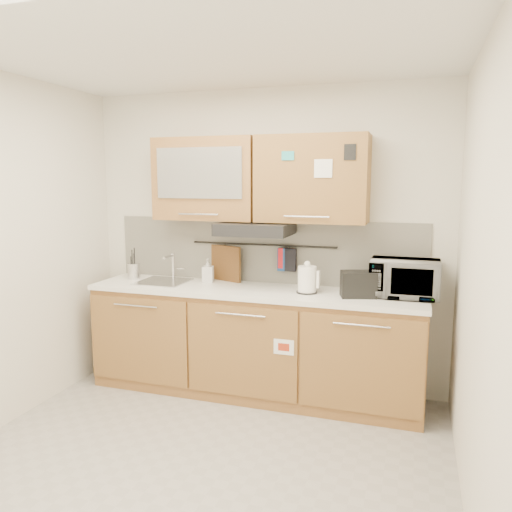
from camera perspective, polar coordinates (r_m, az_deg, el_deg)
The scene contains 20 objects.
floor at distance 3.50m, azimuth -6.89°, elevation -22.80°, with size 3.20×3.20×0.00m, color #9E9993.
ceiling at distance 3.08m, azimuth -7.84°, elevation 23.20°, with size 3.20×3.20×0.00m, color white.
wall_back at distance 4.42m, azimuth 0.93°, elevation 1.89°, with size 3.20×3.20×0.00m, color silver.
wall_right at distance 2.77m, azimuth 24.27°, elevation -2.98°, with size 3.00×3.00×0.00m, color silver.
base_cabinet at distance 4.33m, azimuth -0.30°, elevation -10.41°, with size 2.80×0.64×0.88m.
countertop at distance 4.20m, azimuth -0.32°, elevation -4.03°, with size 2.82×0.62×0.04m, color white.
backsplash at distance 4.42m, azimuth 0.88°, elevation 0.58°, with size 2.80×0.02×0.56m, color silver.
upper_cabinets at distance 4.22m, azimuth 0.17°, elevation 8.79°, with size 1.82×0.37×0.70m.
range_hood at distance 4.17m, azimuth -0.07°, elevation 3.14°, with size 0.60×0.46×0.10m, color black.
sink at distance 4.54m, azimuth -10.51°, elevation -2.89°, with size 0.42×0.40×0.26m.
utensil_rail at distance 4.38m, azimuth 0.73°, elevation 1.29°, with size 0.02×0.02×1.30m, color black.
utensil_crock at distance 4.73m, azimuth -13.79°, elevation -1.65°, with size 0.15×0.15×0.29m.
kettle at distance 4.04m, azimuth 5.87°, elevation -2.77°, with size 0.19×0.17×0.26m.
toaster at distance 3.96m, azimuth 11.62°, elevation -3.15°, with size 0.30×0.23×0.20m.
microwave at distance 4.05m, azimuth 16.62°, elevation -2.46°, with size 0.52×0.35×0.29m, color #999999.
soap_bottle at distance 4.46m, azimuth -5.52°, elevation -1.65°, with size 0.09×0.10×0.21m, color #999999.
cutting_board at distance 4.51m, azimuth -3.57°, elevation -1.57°, with size 0.35×0.03×0.44m, color brown.
oven_mitt at distance 4.32m, azimuth 3.26°, elevation -0.41°, with size 0.12×0.03×0.20m, color navy.
dark_pouch at distance 4.31m, azimuth 3.80°, elevation -0.44°, with size 0.13×0.04×0.20m, color black.
pot_holder at distance 4.32m, azimuth 3.48°, elevation -0.27°, with size 0.14×0.02×0.18m, color red.
Camera 1 is at (1.27, -2.70, 1.82)m, focal length 35.00 mm.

